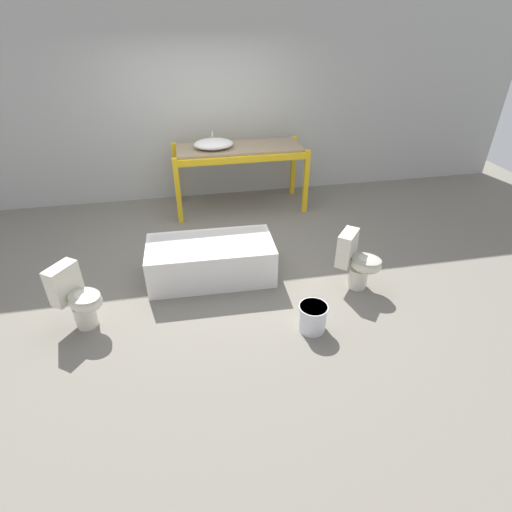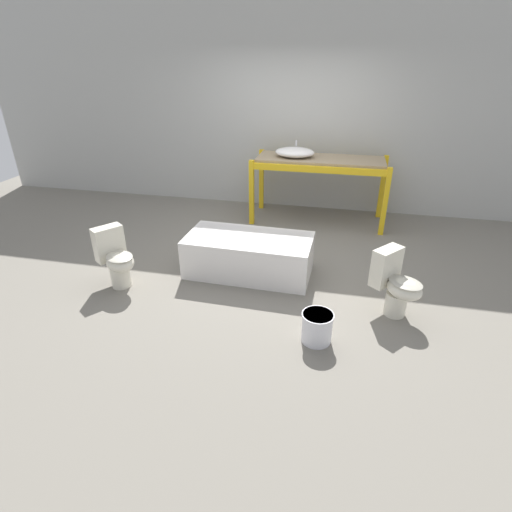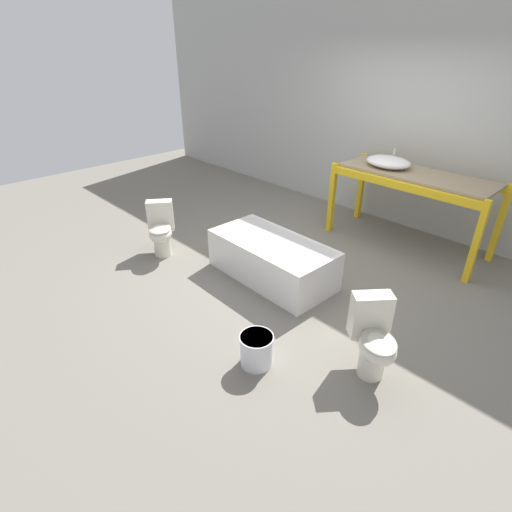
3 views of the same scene
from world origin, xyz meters
The scene contains 8 objects.
ground_plane centered at (0.00, 0.00, 0.00)m, with size 12.00×12.00×0.00m, color slate.
warehouse_wall_rear centered at (0.00, 1.93, 1.60)m, with size 10.80×0.08×3.20m.
shelving_rack centered at (0.52, 1.30, 0.84)m, with size 2.01×0.80×0.99m.
sink_basin centered at (0.14, 1.27, 1.06)m, with size 0.58×0.44×0.22m.
bathtub_main centered at (-0.13, -0.59, 0.27)m, with size 1.48×0.76×0.47m.
toilet_near centered at (1.48, -1.09, 0.34)m, with size 0.57×0.55×0.67m.
toilet_far centered at (-1.50, -1.18, 0.34)m, with size 0.57×0.53×0.67m.
bucket_white centered at (0.77, -1.70, 0.15)m, with size 0.29×0.29×0.29m.
Camera 1 is at (-0.36, -4.58, 2.80)m, focal length 28.00 mm.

